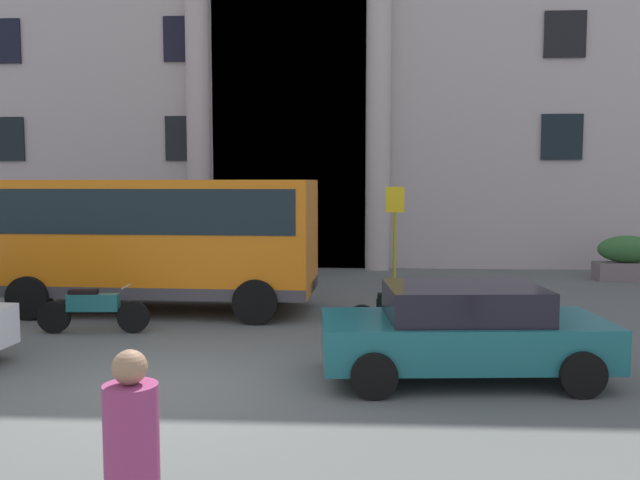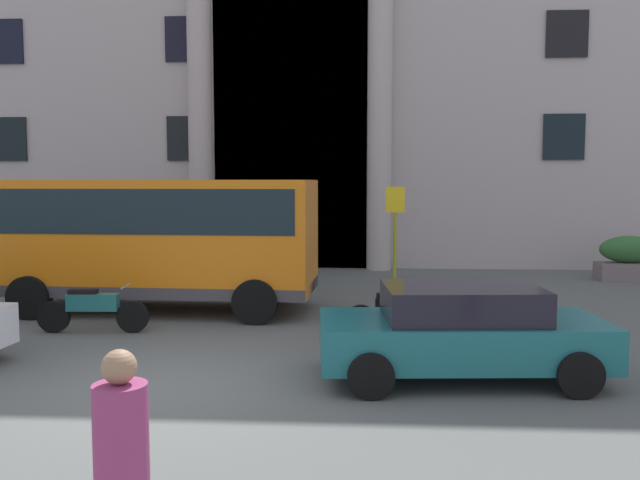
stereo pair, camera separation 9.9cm
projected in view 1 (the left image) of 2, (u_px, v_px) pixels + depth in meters
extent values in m
cube|color=#545754|center=(164.00, 394.00, 9.16)|extent=(80.00, 64.00, 0.12)
cube|color=#B0A3A1|center=(290.00, 4.00, 25.72)|extent=(37.79, 9.00, 19.26)
cube|color=black|center=(289.00, 105.00, 21.66)|extent=(4.99, 0.12, 10.58)
cylinder|color=#B2A2A0|center=(199.00, 105.00, 21.51)|extent=(0.78, 0.78, 10.58)
cylinder|color=#B3A7A2|center=(378.00, 104.00, 21.19)|extent=(0.78, 0.78, 10.58)
cube|color=black|center=(5.00, 139.00, 22.19)|extent=(1.29, 0.08, 1.44)
cube|color=black|center=(185.00, 138.00, 21.84)|extent=(1.29, 0.08, 1.44)
cube|color=black|center=(562.00, 137.00, 21.16)|extent=(1.29, 0.08, 1.44)
cube|color=black|center=(1.00, 41.00, 21.91)|extent=(1.29, 0.08, 1.44)
cube|color=black|center=(183.00, 39.00, 21.57)|extent=(1.29, 0.08, 1.44)
cube|color=black|center=(565.00, 34.00, 20.88)|extent=(1.29, 0.08, 1.44)
cube|color=orange|center=(158.00, 236.00, 14.58)|extent=(6.84, 2.60, 2.42)
cube|color=black|center=(158.00, 209.00, 14.53)|extent=(6.43, 2.61, 0.92)
cube|color=black|center=(309.00, 220.00, 14.23)|extent=(0.14, 1.96, 1.15)
cube|color=#444145|center=(159.00, 285.00, 14.67)|extent=(6.84, 2.64, 0.24)
cylinder|color=black|center=(275.00, 284.00, 15.61)|extent=(0.91, 0.31, 0.90)
cylinder|color=black|center=(255.00, 302.00, 13.30)|extent=(0.91, 0.31, 0.90)
cylinder|color=black|center=(80.00, 281.00, 16.07)|extent=(0.91, 0.31, 0.90)
cylinder|color=black|center=(29.00, 298.00, 13.75)|extent=(0.91, 0.31, 0.90)
cylinder|color=#999B1F|center=(394.00, 245.00, 15.85)|extent=(0.08, 0.08, 2.66)
cube|color=yellow|center=(395.00, 200.00, 15.73)|extent=(0.44, 0.03, 0.60)
cube|color=slate|center=(134.00, 267.00, 20.07)|extent=(1.84, 0.75, 0.57)
ellipsoid|color=#1D532B|center=(133.00, 241.00, 20.00)|extent=(1.76, 0.67, 1.00)
cube|color=slate|center=(626.00, 271.00, 19.28)|extent=(1.75, 0.77, 0.51)
ellipsoid|color=#2E5F2D|center=(627.00, 249.00, 19.22)|extent=(1.68, 0.69, 0.78)
cube|color=gray|center=(244.00, 271.00, 19.49)|extent=(1.51, 0.86, 0.46)
ellipsoid|color=#2A5224|center=(244.00, 247.00, 19.43)|extent=(1.45, 0.77, 0.97)
cube|color=#1C646A|center=(463.00, 339.00, 9.61)|extent=(4.15, 2.07, 0.61)
cube|color=black|center=(464.00, 302.00, 9.56)|extent=(2.29, 1.72, 0.47)
cylinder|color=black|center=(536.00, 342.00, 10.54)|extent=(0.63, 0.25, 0.62)
cylinder|color=black|center=(582.00, 374.00, 8.78)|extent=(0.63, 0.25, 0.62)
cylinder|color=black|center=(363.00, 343.00, 10.48)|extent=(0.63, 0.25, 0.62)
cylinder|color=black|center=(374.00, 376.00, 8.73)|extent=(0.63, 0.25, 0.62)
cylinder|color=black|center=(442.00, 323.00, 12.02)|extent=(0.60, 0.13, 0.60)
cylinder|color=black|center=(362.00, 321.00, 12.16)|extent=(0.60, 0.15, 0.60)
cube|color=black|center=(402.00, 307.00, 12.07)|extent=(0.93, 0.28, 0.32)
cube|color=black|center=(392.00, 297.00, 12.07)|extent=(0.53, 0.22, 0.12)
cylinder|color=#A5A5A8|center=(436.00, 291.00, 11.98)|extent=(0.05, 0.55, 0.03)
cylinder|color=black|center=(133.00, 317.00, 12.53)|extent=(0.61, 0.14, 0.60)
cylinder|color=black|center=(54.00, 317.00, 12.53)|extent=(0.61, 0.16, 0.60)
cube|color=#1D6365|center=(93.00, 302.00, 12.50)|extent=(0.96, 0.30, 0.32)
cube|color=black|center=(83.00, 293.00, 12.49)|extent=(0.53, 0.23, 0.12)
cylinder|color=#A5A5A8|center=(126.00, 287.00, 12.48)|extent=(0.06, 0.55, 0.03)
cylinder|color=#993769|center=(131.00, 434.00, 4.37)|extent=(0.36, 0.36, 0.66)
sphere|color=#9C7455|center=(130.00, 367.00, 4.33)|extent=(0.23, 0.23, 0.23)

